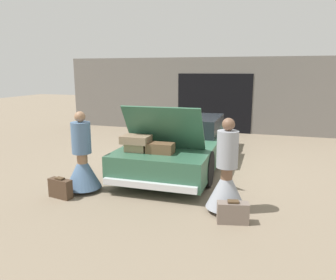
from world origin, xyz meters
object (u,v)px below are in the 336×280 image
(suitcase_beside_left_person, at_px, (60,188))
(suitcase_beside_right_person, at_px, (233,213))
(car, at_px, (184,142))
(person_right, at_px, (226,179))
(person_left, at_px, (83,164))

(suitcase_beside_left_person, height_order, suitcase_beside_right_person, suitcase_beside_left_person)
(car, bearing_deg, suitcase_beside_left_person, -118.51)
(person_right, xyz_separation_m, suitcase_beside_right_person, (0.16, -0.40, -0.39))
(car, xyz_separation_m, suitcase_beside_left_person, (-1.60, -2.95, -0.36))
(person_right, xyz_separation_m, suitcase_beside_left_person, (-2.99, -0.30, -0.38))
(car, height_order, person_left, car)
(suitcase_beside_left_person, bearing_deg, person_right, 5.70)
(person_left, distance_m, suitcase_beside_right_person, 3.02)
(person_right, bearing_deg, suitcase_beside_right_person, -143.88)
(suitcase_beside_left_person, bearing_deg, suitcase_beside_right_person, -1.85)
(person_left, xyz_separation_m, suitcase_beside_right_person, (2.94, -0.54, -0.38))
(person_right, bearing_deg, suitcase_beside_left_person, 109.68)
(car, distance_m, person_left, 2.86)
(suitcase_beside_left_person, distance_m, suitcase_beside_right_person, 3.16)
(person_left, xyz_separation_m, suitcase_beside_left_person, (-0.22, -0.44, -0.37))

